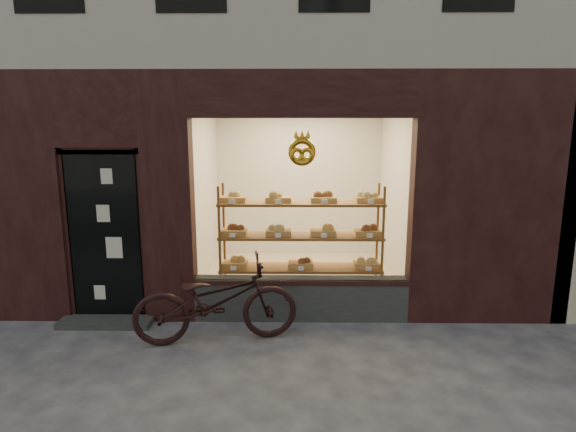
{
  "coord_description": "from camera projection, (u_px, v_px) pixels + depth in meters",
  "views": [
    {
      "loc": [
        0.35,
        -3.36,
        2.4
      ],
      "look_at": [
        0.28,
        2.0,
        1.38
      ],
      "focal_mm": 28.0,
      "sensor_mm": 36.0,
      "label": 1
    }
  ],
  "objects": [
    {
      "name": "display_shelf",
      "position": [
        301.0,
        246.0,
        6.09
      ],
      "size": [
        2.2,
        0.45,
        1.7
      ],
      "color": "brown",
      "rests_on": "ground"
    },
    {
      "name": "ground",
      "position": [
        251.0,
        422.0,
        3.75
      ],
      "size": [
        90.0,
        90.0,
        0.0
      ],
      "primitive_type": "plane",
      "color": "#34343A"
    },
    {
      "name": "bicycle",
      "position": [
        216.0,
        301.0,
        5.13
      ],
      "size": [
        1.95,
        0.99,
        0.98
      ],
      "primitive_type": "imported",
      "rotation": [
        0.0,
        0.0,
        1.76
      ],
      "color": "black",
      "rests_on": "ground"
    }
  ]
}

